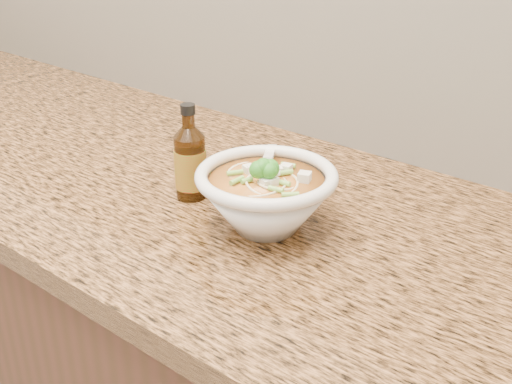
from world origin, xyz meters
The scene contains 4 objects.
cabinet centered at (0.00, 1.68, 0.43)m, with size 4.00×0.65×0.86m, color #351E0F.
counter_slab centered at (0.00, 1.68, 0.88)m, with size 4.00×0.68×0.04m, color #996438.
soup_bowl centered at (0.23, 1.62, 0.95)m, with size 0.21×0.22×0.12m.
hot_sauce_bottle centered at (0.07, 1.62, 0.96)m, with size 0.07×0.07×0.16m.
Camera 1 is at (0.76, 0.94, 1.38)m, focal length 45.00 mm.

